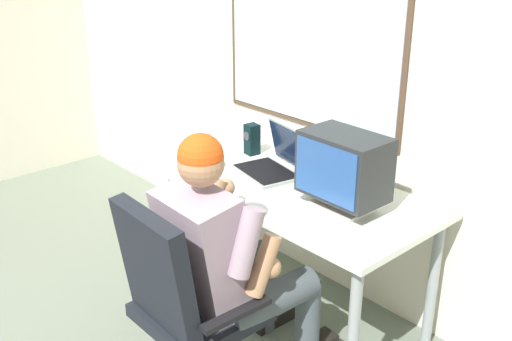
% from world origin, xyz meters
% --- Properties ---
extents(wall_rear, '(5.48, 0.08, 2.59)m').
position_xyz_m(wall_rear, '(-0.00, 2.27, 1.30)').
color(wall_rear, silver).
rests_on(wall_rear, ground).
extents(desk, '(1.43, 0.74, 0.75)m').
position_xyz_m(desk, '(0.25, 1.84, 0.67)').
color(desk, gray).
rests_on(desk, ground).
extents(office_chair, '(0.57, 0.55, 0.97)m').
position_xyz_m(office_chair, '(0.39, 1.01, 0.54)').
color(office_chair, black).
rests_on(office_chair, ground).
extents(person_seated, '(0.54, 0.81, 1.23)m').
position_xyz_m(person_seated, '(0.40, 1.28, 0.63)').
color(person_seated, '#424C53').
rests_on(person_seated, ground).
extents(crt_monitor, '(0.40, 0.26, 0.36)m').
position_xyz_m(crt_monitor, '(0.56, 1.83, 0.95)').
color(crt_monitor, beige).
rests_on(crt_monitor, desk).
extents(laptop, '(0.41, 0.38, 0.25)m').
position_xyz_m(laptop, '(0.03, 1.92, 0.81)').
color(laptop, gray).
rests_on(laptop, desk).
extents(wine_glass, '(0.09, 0.09, 0.13)m').
position_xyz_m(wine_glass, '(-0.22, 1.64, 0.84)').
color(wine_glass, silver).
rests_on(wine_glass, desk).
extents(desk_speaker, '(0.08, 0.08, 0.18)m').
position_xyz_m(desk_speaker, '(-0.26, 2.00, 0.84)').
color(desk_speaker, black).
rests_on(desk_speaker, desk).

